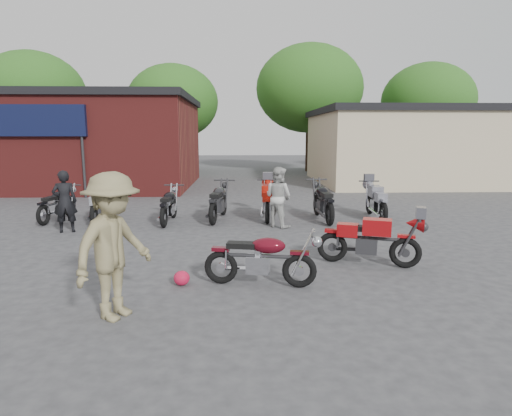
{
  "coord_description": "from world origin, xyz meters",
  "views": [
    {
      "loc": [
        -0.56,
        -7.05,
        2.47
      ],
      "look_at": [
        -0.24,
        2.05,
        0.9
      ],
      "focal_mm": 30.0,
      "sensor_mm": 36.0,
      "label": 1
    }
  ],
  "objects_px": {
    "row_bike_4": "(268,199)",
    "person_light": "(278,197)",
    "person_dark": "(65,202)",
    "person_tan": "(114,246)",
    "row_bike_3": "(219,199)",
    "vintage_motorcycle": "(262,255)",
    "row_bike_1": "(99,202)",
    "sportbike": "(371,237)",
    "row_bike_6": "(376,199)",
    "helmet": "(182,278)",
    "row_bike_2": "(169,203)",
    "row_bike_0": "(57,202)",
    "row_bike_5": "(323,199)"
  },
  "relations": [
    {
      "from": "person_dark",
      "to": "person_tan",
      "type": "distance_m",
      "value": 5.95
    },
    {
      "from": "helmet",
      "to": "row_bike_0",
      "type": "relative_size",
      "value": 0.15
    },
    {
      "from": "helmet",
      "to": "row_bike_5",
      "type": "bearing_deg",
      "value": 57.92
    },
    {
      "from": "person_tan",
      "to": "row_bike_6",
      "type": "bearing_deg",
      "value": -11.28
    },
    {
      "from": "row_bike_4",
      "to": "person_light",
      "type": "bearing_deg",
      "value": -165.71
    },
    {
      "from": "sportbike",
      "to": "row_bike_4",
      "type": "relative_size",
      "value": 0.91
    },
    {
      "from": "person_light",
      "to": "row_bike_4",
      "type": "distance_m",
      "value": 1.21
    },
    {
      "from": "helmet",
      "to": "row_bike_2",
      "type": "xyz_separation_m",
      "value": [
        -1.05,
        5.2,
        0.42
      ]
    },
    {
      "from": "row_bike_1",
      "to": "row_bike_4",
      "type": "xyz_separation_m",
      "value": [
        4.85,
        0.24,
        0.05
      ]
    },
    {
      "from": "row_bike_2",
      "to": "row_bike_3",
      "type": "relative_size",
      "value": 0.91
    },
    {
      "from": "person_light",
      "to": "row_bike_3",
      "type": "xyz_separation_m",
      "value": [
        -1.66,
        1.03,
        -0.21
      ]
    },
    {
      "from": "person_light",
      "to": "row_bike_2",
      "type": "xyz_separation_m",
      "value": [
        -3.05,
        0.69,
        -0.27
      ]
    },
    {
      "from": "row_bike_5",
      "to": "row_bike_3",
      "type": "bearing_deg",
      "value": 84.47
    },
    {
      "from": "sportbike",
      "to": "helmet",
      "type": "distance_m",
      "value": 3.61
    },
    {
      "from": "row_bike_4",
      "to": "row_bike_6",
      "type": "relative_size",
      "value": 1.04
    },
    {
      "from": "sportbike",
      "to": "person_tan",
      "type": "distance_m",
      "value": 4.74
    },
    {
      "from": "person_light",
      "to": "person_tan",
      "type": "height_order",
      "value": "person_tan"
    },
    {
      "from": "helmet",
      "to": "row_bike_3",
      "type": "distance_m",
      "value": 5.57
    },
    {
      "from": "row_bike_6",
      "to": "row_bike_2",
      "type": "bearing_deg",
      "value": 95.52
    },
    {
      "from": "helmet",
      "to": "person_dark",
      "type": "height_order",
      "value": "person_dark"
    },
    {
      "from": "row_bike_4",
      "to": "row_bike_5",
      "type": "height_order",
      "value": "row_bike_5"
    },
    {
      "from": "row_bike_2",
      "to": "row_bike_6",
      "type": "xyz_separation_m",
      "value": [
        6.05,
        0.36,
        0.03
      ]
    },
    {
      "from": "vintage_motorcycle",
      "to": "row_bike_3",
      "type": "xyz_separation_m",
      "value": [
        -0.99,
        5.61,
        0.08
      ]
    },
    {
      "from": "vintage_motorcycle",
      "to": "row_bike_1",
      "type": "distance_m",
      "value": 7.05
    },
    {
      "from": "row_bike_3",
      "to": "row_bike_4",
      "type": "height_order",
      "value": "row_bike_3"
    },
    {
      "from": "vintage_motorcycle",
      "to": "person_tan",
      "type": "bearing_deg",
      "value": -140.12
    },
    {
      "from": "sportbike",
      "to": "row_bike_4",
      "type": "height_order",
      "value": "row_bike_4"
    },
    {
      "from": "vintage_motorcycle",
      "to": "row_bike_1",
      "type": "relative_size",
      "value": 0.95
    },
    {
      "from": "row_bike_1",
      "to": "person_tan",
      "type": "bearing_deg",
      "value": -166.09
    },
    {
      "from": "person_tan",
      "to": "row_bike_6",
      "type": "distance_m",
      "value": 8.88
    },
    {
      "from": "row_bike_0",
      "to": "person_dark",
      "type": "bearing_deg",
      "value": -142.48
    },
    {
      "from": "row_bike_4",
      "to": "row_bike_5",
      "type": "bearing_deg",
      "value": -96.71
    },
    {
      "from": "row_bike_4",
      "to": "row_bike_6",
      "type": "xyz_separation_m",
      "value": [
        3.22,
        -0.12,
        -0.02
      ]
    },
    {
      "from": "vintage_motorcycle",
      "to": "row_bike_3",
      "type": "relative_size",
      "value": 0.87
    },
    {
      "from": "row_bike_3",
      "to": "person_light",
      "type": "bearing_deg",
      "value": -113.22
    },
    {
      "from": "row_bike_1",
      "to": "row_bike_5",
      "type": "xyz_separation_m",
      "value": [
        6.45,
        -0.05,
        0.07
      ]
    },
    {
      "from": "person_dark",
      "to": "row_bike_0",
      "type": "bearing_deg",
      "value": -77.6
    },
    {
      "from": "helmet",
      "to": "row_bike_1",
      "type": "xyz_separation_m",
      "value": [
        -3.07,
        5.44,
        0.43
      ]
    },
    {
      "from": "row_bike_3",
      "to": "row_bike_4",
      "type": "relative_size",
      "value": 1.01
    },
    {
      "from": "person_light",
      "to": "row_bike_4",
      "type": "relative_size",
      "value": 0.79
    },
    {
      "from": "person_dark",
      "to": "row_bike_3",
      "type": "bearing_deg",
      "value": -174.99
    },
    {
      "from": "sportbike",
      "to": "row_bike_0",
      "type": "xyz_separation_m",
      "value": [
        -7.77,
        4.58,
        -0.01
      ]
    },
    {
      "from": "sportbike",
      "to": "row_bike_5",
      "type": "relative_size",
      "value": 0.88
    },
    {
      "from": "sportbike",
      "to": "person_dark",
      "type": "relative_size",
      "value": 1.18
    },
    {
      "from": "helmet",
      "to": "row_bike_1",
      "type": "relative_size",
      "value": 0.14
    },
    {
      "from": "sportbike",
      "to": "row_bike_2",
      "type": "height_order",
      "value": "row_bike_2"
    },
    {
      "from": "helmet",
      "to": "sportbike",
      "type": "bearing_deg",
      "value": 16.1
    },
    {
      "from": "helmet",
      "to": "row_bike_5",
      "type": "distance_m",
      "value": 6.37
    },
    {
      "from": "vintage_motorcycle",
      "to": "row_bike_4",
      "type": "bearing_deg",
      "value": 95.84
    },
    {
      "from": "person_light",
      "to": "row_bike_3",
      "type": "relative_size",
      "value": 0.78
    }
  ]
}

